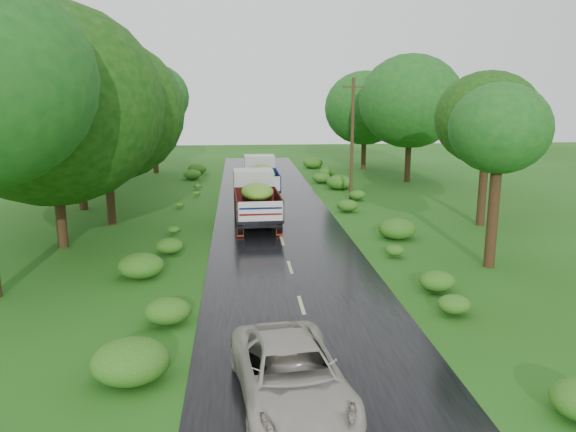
{
  "coord_description": "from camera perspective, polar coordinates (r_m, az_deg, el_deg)",
  "views": [
    {
      "loc": [
        -1.93,
        -12.95,
        6.76
      ],
      "look_at": [
        0.07,
        9.7,
        1.7
      ],
      "focal_mm": 35.0,
      "sensor_mm": 36.0,
      "label": 1
    }
  ],
  "objects": [
    {
      "name": "shrubs",
      "position": [
        27.77,
        -0.93,
        -0.8
      ],
      "size": [
        11.9,
        44.0,
        0.7
      ],
      "color": "#2A6016",
      "rests_on": "ground"
    },
    {
      "name": "ground",
      "position": [
        14.73,
        3.16,
        -14.79
      ],
      "size": [
        120.0,
        120.0,
        0.0
      ],
      "primitive_type": "plane",
      "color": "#1E480F",
      "rests_on": "ground"
    },
    {
      "name": "car",
      "position": [
        12.74,
        0.3,
        -15.85
      ],
      "size": [
        2.77,
        5.12,
        1.36
      ],
      "primitive_type": "imported",
      "rotation": [
        0.0,
        0.0,
        0.11
      ],
      "color": "#B6ADA1",
      "rests_on": "road"
    },
    {
      "name": "trees_right",
      "position": [
        40.04,
        12.29,
        10.54
      ],
      "size": [
        6.41,
        31.67,
        7.81
      ],
      "color": "black",
      "rests_on": "ground"
    },
    {
      "name": "road",
      "position": [
        19.27,
        1.03,
        -7.96
      ],
      "size": [
        6.5,
        80.0,
        0.02
      ],
      "primitive_type": "cube",
      "color": "black",
      "rests_on": "ground"
    },
    {
      "name": "trees_left",
      "position": [
        33.67,
        -19.52,
        11.18
      ],
      "size": [
        7.02,
        33.11,
        8.92
      ],
      "color": "black",
      "rests_on": "ground"
    },
    {
      "name": "truck_far",
      "position": [
        36.98,
        -2.78,
        4.21
      ],
      "size": [
        2.17,
        5.92,
        2.48
      ],
      "rotation": [
        0.0,
        0.0,
        0.01
      ],
      "color": "black",
      "rests_on": "ground"
    },
    {
      "name": "road_lines",
      "position": [
        20.2,
        0.73,
        -6.94
      ],
      "size": [
        0.12,
        69.6,
        0.0
      ],
      "color": "#BFB78C",
      "rests_on": "road"
    },
    {
      "name": "utility_pole",
      "position": [
        35.69,
        6.54,
        7.89
      ],
      "size": [
        1.29,
        0.5,
        7.59
      ],
      "rotation": [
        0.0,
        0.0,
        -0.32
      ],
      "color": "#382616",
      "rests_on": "ground"
    },
    {
      "name": "truck_near",
      "position": [
        29.07,
        -3.31,
        2.02
      ],
      "size": [
        2.38,
        6.2,
        2.58
      ],
      "rotation": [
        0.0,
        0.0,
        0.04
      ],
      "color": "black",
      "rests_on": "ground"
    }
  ]
}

